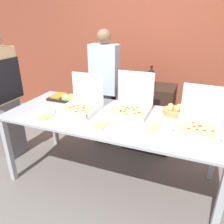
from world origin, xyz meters
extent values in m
plane|color=slate|center=(0.00, 0.00, 0.00)|extent=(16.00, 16.00, 0.00)
cube|color=brown|center=(0.00, 1.70, 1.40)|extent=(10.00, 0.06, 2.80)
cube|color=#A8AAB2|center=(0.00, 0.00, 0.84)|extent=(2.36, 1.00, 0.02)
cube|color=#A8AAB2|center=(-1.13, -0.45, 0.41)|extent=(0.06, 0.06, 0.83)
cube|color=#A8AAB2|center=(1.13, -0.45, 0.41)|extent=(0.06, 0.06, 0.83)
cube|color=#A8AAB2|center=(-1.13, 0.45, 0.41)|extent=(0.06, 0.06, 0.83)
cube|color=#A8AAB2|center=(1.13, 0.45, 0.41)|extent=(0.06, 0.06, 0.83)
cube|color=white|center=(0.15, 0.15, 0.86)|extent=(0.43, 0.43, 0.02)
cube|color=white|center=(0.15, -0.06, 0.89)|extent=(0.43, 0.02, 0.04)
cube|color=white|center=(-0.06, 0.15, 0.89)|extent=(0.02, 0.43, 0.04)
cube|color=white|center=(0.36, 0.14, 0.89)|extent=(0.02, 0.43, 0.04)
cube|color=white|center=(0.15, 0.37, 1.08)|extent=(0.43, 0.02, 0.41)
cylinder|color=#E5C17A|center=(0.15, 0.15, 0.88)|extent=(0.38, 0.38, 0.02)
cylinder|color=#EFCC70|center=(0.15, 0.15, 0.89)|extent=(0.33, 0.33, 0.00)
cylinder|color=maroon|center=(0.28, 0.11, 0.89)|extent=(0.03, 0.03, 0.00)
cylinder|color=maroon|center=(0.20, 0.17, 0.89)|extent=(0.03, 0.03, 0.00)
cylinder|color=maroon|center=(0.21, 0.25, 0.89)|extent=(0.03, 0.03, 0.00)
cylinder|color=maroon|center=(0.17, 0.22, 0.89)|extent=(0.03, 0.03, 0.00)
cylinder|color=maroon|center=(0.13, 0.18, 0.89)|extent=(0.03, 0.03, 0.00)
cylinder|color=maroon|center=(0.11, 0.19, 0.89)|extent=(0.03, 0.03, 0.00)
cylinder|color=maroon|center=(0.06, 0.22, 0.89)|extent=(0.03, 0.03, 0.00)
cylinder|color=maroon|center=(0.11, 0.13, 0.89)|extent=(0.03, 0.03, 0.00)
cylinder|color=maroon|center=(0.07, 0.09, 0.89)|extent=(0.03, 0.03, 0.00)
cylinder|color=maroon|center=(0.08, 0.06, 0.89)|extent=(0.03, 0.03, 0.00)
cylinder|color=maroon|center=(0.12, 0.08, 0.89)|extent=(0.03, 0.03, 0.00)
cylinder|color=maroon|center=(0.16, 0.02, 0.89)|extent=(0.03, 0.03, 0.00)
cylinder|color=maroon|center=(0.24, 0.07, 0.89)|extent=(0.03, 0.03, 0.00)
cylinder|color=maroon|center=(0.26, 0.12, 0.89)|extent=(0.03, 0.03, 0.00)
cube|color=white|center=(-0.39, -0.01, 0.86)|extent=(0.40, 0.40, 0.02)
cube|color=white|center=(-0.39, -0.20, 0.89)|extent=(0.40, 0.02, 0.04)
cube|color=white|center=(-0.58, -0.01, 0.89)|extent=(0.02, 0.40, 0.04)
cube|color=white|center=(-0.20, -0.01, 0.89)|extent=(0.02, 0.40, 0.04)
cube|color=white|center=(-0.39, 0.20, 1.06)|extent=(0.40, 0.02, 0.38)
cylinder|color=#E5C17A|center=(-0.39, -0.01, 0.88)|extent=(0.35, 0.35, 0.02)
cylinder|color=#EFCC70|center=(-0.39, -0.01, 0.89)|extent=(0.30, 0.30, 0.00)
cylinder|color=maroon|center=(-0.36, 0.00, 0.89)|extent=(0.03, 0.03, 0.00)
cylinder|color=maroon|center=(-0.35, 0.02, 0.89)|extent=(0.03, 0.03, 0.00)
cylinder|color=maroon|center=(-0.38, 0.07, 0.89)|extent=(0.03, 0.03, 0.00)
cylinder|color=maroon|center=(-0.44, 0.05, 0.89)|extent=(0.03, 0.03, 0.00)
cylinder|color=maroon|center=(-0.48, 0.00, 0.89)|extent=(0.03, 0.03, 0.00)
cylinder|color=maroon|center=(-0.50, -0.04, 0.89)|extent=(0.03, 0.03, 0.00)
cylinder|color=maroon|center=(-0.41, -0.04, 0.89)|extent=(0.03, 0.03, 0.00)
cylinder|color=maroon|center=(-0.37, -0.12, 0.89)|extent=(0.03, 0.03, 0.00)
cylinder|color=maroon|center=(-0.33, -0.07, 0.89)|extent=(0.03, 0.03, 0.00)
cube|color=white|center=(0.88, -0.03, 0.86)|extent=(0.42, 0.42, 0.02)
cube|color=white|center=(0.87, -0.22, 0.89)|extent=(0.40, 0.04, 0.04)
cube|color=white|center=(0.69, -0.02, 0.89)|extent=(0.04, 0.40, 0.04)
cube|color=white|center=(1.07, -0.04, 0.89)|extent=(0.04, 0.40, 0.04)
cube|color=white|center=(0.89, 0.18, 1.06)|extent=(0.40, 0.04, 0.38)
cylinder|color=#E5C17A|center=(0.88, -0.03, 0.88)|extent=(0.35, 0.35, 0.02)
cylinder|color=#EFCC70|center=(0.88, -0.03, 0.89)|extent=(0.30, 0.30, 0.00)
cylinder|color=maroon|center=(1.01, -0.06, 0.89)|extent=(0.03, 0.03, 0.00)
cylinder|color=maroon|center=(0.91, 0.02, 0.89)|extent=(0.03, 0.03, 0.00)
cylinder|color=maroon|center=(0.89, 0.01, 0.89)|extent=(0.03, 0.03, 0.00)
cylinder|color=maroon|center=(0.83, 0.06, 0.89)|extent=(0.03, 0.03, 0.00)
cylinder|color=maroon|center=(0.85, -0.02, 0.89)|extent=(0.03, 0.03, 0.00)
cylinder|color=maroon|center=(0.80, -0.08, 0.89)|extent=(0.03, 0.03, 0.00)
cylinder|color=maroon|center=(0.88, -0.08, 0.89)|extent=(0.03, 0.03, 0.00)
cylinder|color=maroon|center=(0.94, -0.07, 0.89)|extent=(0.03, 0.03, 0.00)
cylinder|color=white|center=(-0.65, -0.31, 0.85)|extent=(0.24, 0.24, 0.01)
cube|color=#E5C17A|center=(-0.65, -0.31, 0.87)|extent=(0.12, 0.17, 0.02)
cube|color=#EFCC70|center=(-0.65, -0.32, 0.88)|extent=(0.09, 0.12, 0.01)
cylinder|color=white|center=(0.49, -0.13, 0.85)|extent=(0.26, 0.26, 0.01)
cube|color=#E5C17A|center=(0.49, -0.13, 0.87)|extent=(0.12, 0.17, 0.02)
cube|color=#EFCC70|center=(0.49, -0.14, 0.88)|extent=(0.09, 0.12, 0.01)
cylinder|color=white|center=(-0.02, -0.27, 0.85)|extent=(0.25, 0.25, 0.01)
cube|color=#E5C17A|center=(-0.02, -0.27, 0.87)|extent=(0.12, 0.17, 0.02)
cube|color=#EFCC70|center=(-0.02, -0.28, 0.88)|extent=(0.09, 0.12, 0.01)
cube|color=black|center=(-0.78, 0.28, 0.87)|extent=(0.40, 0.27, 0.03)
cube|color=orange|center=(-0.87, 0.28, 0.89)|extent=(0.14, 0.22, 0.02)
cube|color=#8CC65B|center=(-0.69, 0.28, 0.89)|extent=(0.14, 0.22, 0.02)
cylinder|color=white|center=(-0.78, 0.28, 0.89)|extent=(0.08, 0.08, 0.02)
cylinder|color=tan|center=(0.64, 0.33, 0.88)|extent=(0.28, 0.28, 0.05)
sphere|color=tan|center=(0.68, 0.33, 0.92)|extent=(0.06, 0.06, 0.06)
sphere|color=tan|center=(0.67, 0.38, 0.92)|extent=(0.06, 0.06, 0.06)
sphere|color=tan|center=(0.57, 0.37, 0.92)|extent=(0.06, 0.06, 0.06)
sphere|color=tan|center=(0.58, 0.29, 0.92)|extent=(0.06, 0.06, 0.06)
sphere|color=tan|center=(0.65, 0.29, 0.92)|extent=(0.06, 0.06, 0.06)
cube|color=black|center=(0.22, 0.92, 0.49)|extent=(0.68, 0.47, 0.97)
cylinder|color=black|center=(0.21, 0.92, 1.07)|extent=(0.09, 0.09, 0.19)
cone|color=black|center=(0.21, 0.92, 1.19)|extent=(0.09, 0.09, 0.05)
cylinder|color=black|center=(0.21, 0.92, 1.23)|extent=(0.03, 0.03, 0.03)
cylinder|color=red|center=(0.21, 0.92, 1.26)|extent=(0.04, 0.04, 0.01)
cylinder|color=silver|center=(0.02, 0.84, 1.03)|extent=(0.07, 0.07, 0.12)
cylinder|color=silver|center=(0.02, 0.84, 1.10)|extent=(0.06, 0.06, 0.00)
cylinder|color=red|center=(-0.03, 1.01, 1.03)|extent=(0.07, 0.07, 0.12)
cylinder|color=silver|center=(-0.03, 1.01, 1.10)|extent=(0.06, 0.06, 0.00)
cube|color=black|center=(-0.44, 0.81, 0.41)|extent=(0.28, 0.20, 0.82)
cube|color=silver|center=(-0.44, 0.81, 1.17)|extent=(0.40, 0.22, 0.69)
sphere|color=brown|center=(-0.44, 0.81, 1.61)|extent=(0.20, 0.20, 0.20)
cube|color=slate|center=(-1.52, -0.01, 0.41)|extent=(0.20, 0.28, 0.83)
cube|color=#D1B27F|center=(-1.52, -0.01, 1.17)|extent=(0.22, 0.40, 0.69)
cube|color=black|center=(-1.52, -0.01, 1.12)|extent=(0.24, 0.42, 0.52)
camera|label=1|loc=(0.80, -2.02, 1.84)|focal=35.00mm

